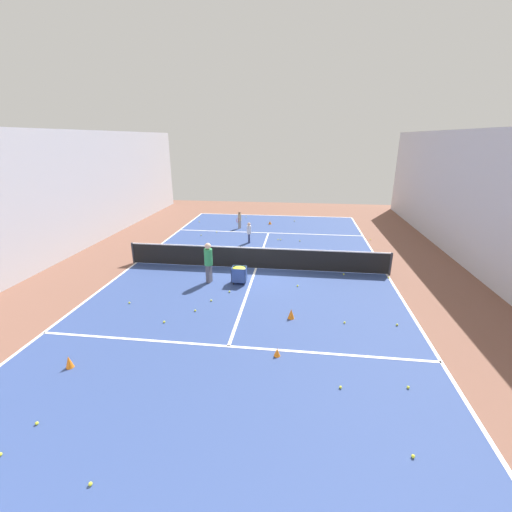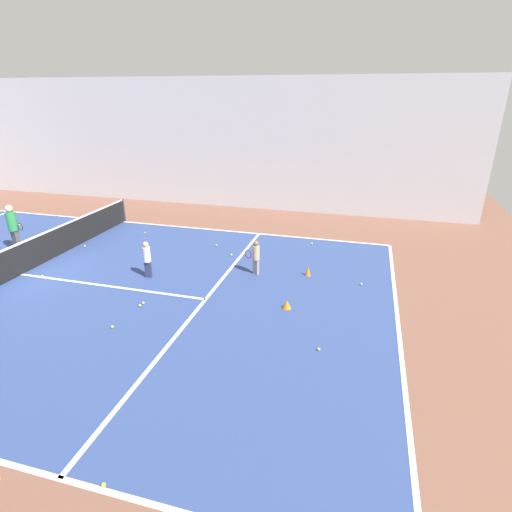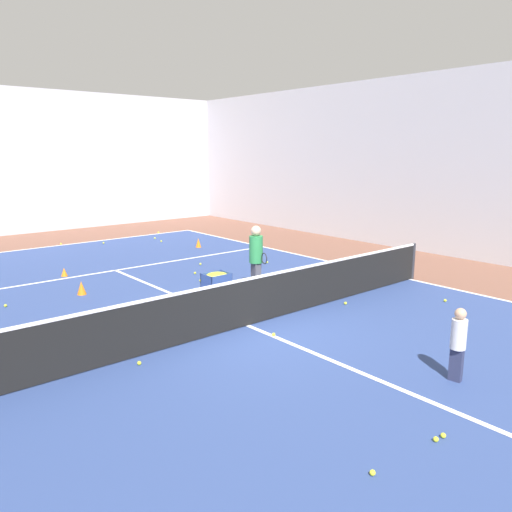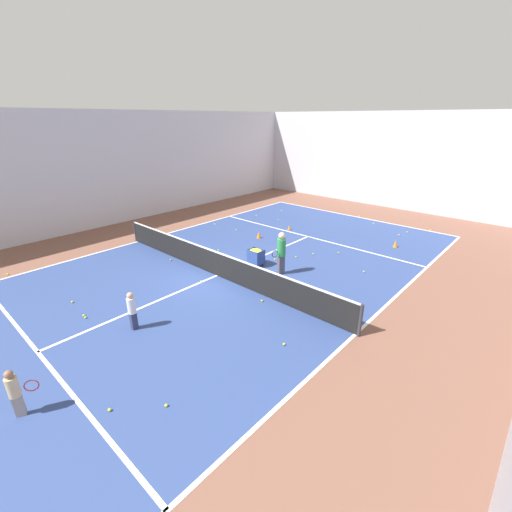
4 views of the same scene
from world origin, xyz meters
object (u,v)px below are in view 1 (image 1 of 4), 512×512
at_px(player_near_baseline, 239,219).
at_px(training_cone_1, 239,220).
at_px(coach_at_net, 208,260).
at_px(training_cone_0, 277,352).
at_px(tennis_net, 256,258).
at_px(child_midcourt, 249,231).
at_px(ball_cart, 239,272).

distance_m(player_near_baseline, training_cone_1, 1.75).
xyz_separation_m(coach_at_net, training_cone_0, (-3.18, 4.81, -0.86)).
height_order(tennis_net, training_cone_1, tennis_net).
bearing_deg(child_midcourt, training_cone_1, -171.52).
height_order(child_midcourt, training_cone_1, child_midcourt).
bearing_deg(coach_at_net, ball_cart, -74.70).
bearing_deg(training_cone_0, child_midcourt, -77.56).
bearing_deg(ball_cart, training_cone_1, -79.97).
distance_m(player_near_baseline, training_cone_0, 14.30).
distance_m(tennis_net, training_cone_0, 6.78).
bearing_deg(training_cone_0, tennis_net, -77.78).
xyz_separation_m(coach_at_net, training_cone_1, (0.62, -10.70, -0.83)).
relative_size(child_midcourt, ball_cart, 1.64).
height_order(ball_cart, training_cone_0, ball_cart).
xyz_separation_m(player_near_baseline, training_cone_1, (0.33, -1.64, -0.50)).
relative_size(ball_cart, training_cone_0, 2.98).
bearing_deg(training_cone_1, training_cone_0, 103.75).
height_order(player_near_baseline, coach_at_net, coach_at_net).
bearing_deg(coach_at_net, training_cone_1, 16.49).
relative_size(training_cone_0, training_cone_1, 0.81).
height_order(coach_at_net, ball_cart, coach_at_net).
bearing_deg(tennis_net, training_cone_0, 102.22).
xyz_separation_m(child_midcourt, training_cone_1, (1.44, -4.85, -0.53)).
relative_size(tennis_net, child_midcourt, 10.12).
height_order(coach_at_net, training_cone_0, coach_at_net).
xyz_separation_m(coach_at_net, ball_cart, (-1.27, -0.05, -0.47)).
distance_m(child_midcourt, training_cone_1, 5.09).
height_order(player_near_baseline, training_cone_0, player_near_baseline).
bearing_deg(tennis_net, child_midcourt, -77.19).
bearing_deg(player_near_baseline, training_cone_1, -143.44).
height_order(tennis_net, coach_at_net, coach_at_net).
bearing_deg(training_cone_0, ball_cart, -68.51).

